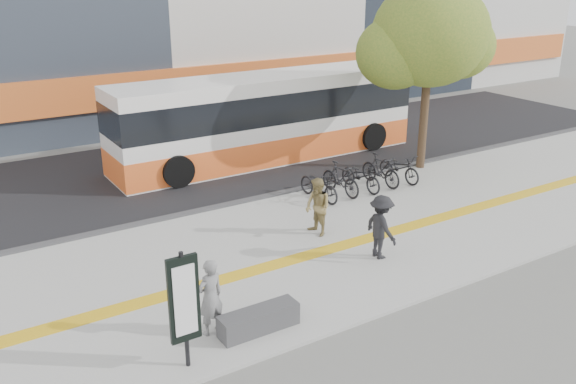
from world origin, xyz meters
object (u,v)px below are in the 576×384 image
bench (259,320)px  pedestrian_tan (318,207)px  bus (267,120)px  pedestrian_dark (381,227)px  street_tree (427,36)px  signboard (184,301)px  seated_woman (210,297)px

bench → pedestrian_tan: bearing=41.5°
bus → pedestrian_tan: size_ratio=7.44×
bus → pedestrian_dark: (-1.83, -8.48, -0.61)m
street_tree → pedestrian_dark: 8.33m
pedestrian_dark → bus: bearing=-9.7°
pedestrian_tan → signboard: bearing=-58.8°
bench → street_tree: bearing=31.6°
street_tree → bus: size_ratio=0.56×
bench → pedestrian_dark: bearing=16.9°
signboard → street_tree: bearing=29.1°
pedestrian_dark → seated_woman: bearing=102.0°
bus → pedestrian_tan: bearing=-109.6°
bus → seated_woman: (-6.67, -9.29, -0.63)m
street_tree → bench: bearing=-148.4°
signboard → seated_woman: 1.19m
pedestrian_dark → pedestrian_tan: bearing=17.8°
bench → bus: 11.40m
bus → pedestrian_tan: (-2.35, -6.59, -0.64)m
bench → pedestrian_dark: pedestrian_dark is taller
bus → pedestrian_dark: bearing=-102.2°
street_tree → pedestrian_tan: (-6.26, -2.91, -3.67)m
signboard → pedestrian_dark: size_ratio=1.40×
signboard → street_tree: street_tree is taller
bus → seated_woman: bearing=-125.7°
bench → seated_woman: bearing=152.7°
bus → seated_woman: size_ratio=7.36×
street_tree → pedestrian_tan: bearing=-155.1°
bench → seated_woman: size_ratio=1.04×
street_tree → pedestrian_tan: size_ratio=4.15×
signboard → pedestrian_tan: (5.12, 3.42, -0.53)m
signboard → bus: bearing=53.3°
seated_woman → pedestrian_tan: (4.32, 2.70, -0.01)m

